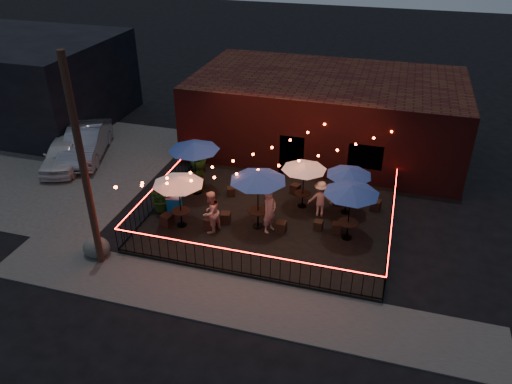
% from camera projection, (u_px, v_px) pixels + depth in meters
% --- Properties ---
extents(ground, '(110.00, 110.00, 0.00)m').
position_uv_depth(ground, '(257.00, 246.00, 19.80)').
color(ground, black).
rests_on(ground, ground).
extents(patio, '(10.00, 8.00, 0.15)m').
position_uv_depth(patio, '(270.00, 218.00, 21.42)').
color(patio, black).
rests_on(patio, ground).
extents(sidewalk, '(18.00, 2.50, 0.05)m').
position_uv_depth(sidewalk, '(231.00, 300.00, 17.09)').
color(sidewalk, '#43403E').
rests_on(sidewalk, ground).
extents(parking_lot, '(11.00, 12.00, 0.02)m').
position_uv_depth(parking_lot, '(58.00, 164.00, 26.03)').
color(parking_lot, '#43403E').
rests_on(parking_lot, ground).
extents(brick_building, '(14.00, 8.00, 4.00)m').
position_uv_depth(brick_building, '(326.00, 113.00, 26.85)').
color(brick_building, '#39110F').
rests_on(brick_building, ground).
extents(background_building, '(12.00, 9.00, 5.00)m').
position_uv_depth(background_building, '(15.00, 79.00, 30.39)').
color(background_building, black).
rests_on(background_building, ground).
extents(utility_pole, '(0.26, 0.26, 8.00)m').
position_uv_depth(utility_pole, '(83.00, 168.00, 16.94)').
color(utility_pole, '#361F16').
rests_on(utility_pole, ground).
extents(fence_front, '(10.00, 0.04, 1.04)m').
position_uv_depth(fence_front, '(241.00, 263.00, 17.80)').
color(fence_front, black).
rests_on(fence_front, patio).
extents(fence_left, '(0.04, 8.00, 1.04)m').
position_uv_depth(fence_left, '(162.00, 190.00, 22.34)').
color(fence_left, black).
rests_on(fence_left, patio).
extents(fence_right, '(0.04, 8.00, 1.04)m').
position_uv_depth(fence_right, '(391.00, 225.00, 19.91)').
color(fence_right, black).
rests_on(fence_right, patio).
extents(festoon_lights, '(10.02, 8.72, 1.32)m').
position_uv_depth(festoon_lights, '(245.00, 168.00, 20.19)').
color(festoon_lights, red).
rests_on(festoon_lights, ground).
extents(cafe_table_0, '(2.32, 2.32, 2.31)m').
position_uv_depth(cafe_table_0, '(178.00, 181.00, 19.76)').
color(cafe_table_0, black).
rests_on(cafe_table_0, patio).
extents(cafe_table_1, '(3.03, 3.03, 2.55)m').
position_uv_depth(cafe_table_1, '(194.00, 147.00, 22.02)').
color(cafe_table_1, black).
rests_on(cafe_table_1, patio).
extents(cafe_table_2, '(2.60, 2.60, 2.55)m').
position_uv_depth(cafe_table_2, '(258.00, 177.00, 19.58)').
color(cafe_table_2, black).
rests_on(cafe_table_2, patio).
extents(cafe_table_3, '(2.49, 2.49, 2.15)m').
position_uv_depth(cafe_table_3, '(304.00, 167.00, 21.15)').
color(cafe_table_3, black).
rests_on(cafe_table_3, patio).
extents(cafe_table_4, '(2.76, 2.76, 2.40)m').
position_uv_depth(cafe_table_4, '(352.00, 190.00, 18.95)').
color(cafe_table_4, black).
rests_on(cafe_table_4, patio).
extents(cafe_table_5, '(2.41, 2.41, 2.14)m').
position_uv_depth(cafe_table_5, '(349.00, 172.00, 20.73)').
color(cafe_table_5, black).
rests_on(cafe_table_5, patio).
extents(bistro_chair_0, '(0.52, 0.52, 0.51)m').
position_uv_depth(bistro_chair_0, '(167.00, 220.00, 20.68)').
color(bistro_chair_0, black).
rests_on(bistro_chair_0, patio).
extents(bistro_chair_1, '(0.52, 0.52, 0.51)m').
position_uv_depth(bistro_chair_1, '(210.00, 224.00, 20.44)').
color(bistro_chair_1, black).
rests_on(bistro_chair_1, patio).
extents(bistro_chair_2, '(0.55, 0.55, 0.49)m').
position_uv_depth(bistro_chair_2, '(200.00, 182.00, 23.51)').
color(bistro_chair_2, black).
rests_on(bistro_chair_2, patio).
extents(bistro_chair_3, '(0.45, 0.45, 0.40)m').
position_uv_depth(bistro_chair_3, '(231.00, 192.00, 22.85)').
color(bistro_chair_3, black).
rests_on(bistro_chair_3, patio).
extents(bistro_chair_4, '(0.48, 0.48, 0.47)m').
position_uv_depth(bistro_chair_4, '(226.00, 218.00, 20.88)').
color(bistro_chair_4, black).
rests_on(bistro_chair_4, patio).
extents(bistro_chair_5, '(0.41, 0.41, 0.47)m').
position_uv_depth(bistro_chair_5, '(281.00, 227.00, 20.28)').
color(bistro_chair_5, black).
rests_on(bistro_chair_5, patio).
extents(bistro_chair_6, '(0.45, 0.45, 0.46)m').
position_uv_depth(bistro_chair_6, '(268.00, 184.00, 23.42)').
color(bistro_chair_6, black).
rests_on(bistro_chair_6, patio).
extents(bistro_chair_7, '(0.51, 0.51, 0.46)m').
position_uv_depth(bistro_chair_7, '(295.00, 189.00, 23.01)').
color(bistro_chair_7, black).
rests_on(bistro_chair_7, patio).
extents(bistro_chair_8, '(0.36, 0.36, 0.41)m').
position_uv_depth(bistro_chair_8, '(318.00, 225.00, 20.45)').
color(bistro_chair_8, black).
rests_on(bistro_chair_8, patio).
extents(bistro_chair_9, '(0.40, 0.40, 0.43)m').
position_uv_depth(bistro_chair_9, '(336.00, 228.00, 20.28)').
color(bistro_chair_9, black).
rests_on(bistro_chair_9, patio).
extents(bistro_chair_10, '(0.44, 0.44, 0.40)m').
position_uv_depth(bistro_chair_10, '(334.00, 199.00, 22.25)').
color(bistro_chair_10, black).
rests_on(bistro_chair_10, patio).
extents(bistro_chair_11, '(0.46, 0.46, 0.47)m').
position_uv_depth(bistro_chair_11, '(376.00, 205.00, 21.74)').
color(bistro_chair_11, black).
rests_on(bistro_chair_11, patio).
extents(patron_a, '(0.68, 0.80, 1.86)m').
position_uv_depth(patron_a, '(270.00, 211.00, 20.02)').
color(patron_a, tan).
rests_on(patron_a, patio).
extents(patron_b, '(0.91, 1.04, 1.82)m').
position_uv_depth(patron_b, '(211.00, 212.00, 20.01)').
color(patron_b, tan).
rests_on(patron_b, patio).
extents(patron_c, '(1.14, 0.77, 1.63)m').
position_uv_depth(patron_c, '(321.00, 199.00, 21.10)').
color(patron_c, '#DFA68D').
rests_on(patron_c, patio).
extents(potted_shrub_a, '(1.19, 1.03, 1.31)m').
position_uv_depth(potted_shrub_a, '(162.00, 197.00, 21.51)').
color(potted_shrub_a, '#0F360B').
rests_on(potted_shrub_a, patio).
extents(potted_shrub_b, '(0.72, 0.60, 1.24)m').
position_uv_depth(potted_shrub_b, '(198.00, 180.00, 22.92)').
color(potted_shrub_b, '#1A390E').
rests_on(potted_shrub_b, patio).
extents(potted_shrub_c, '(0.95, 0.95, 1.43)m').
position_uv_depth(potted_shrub_c, '(198.00, 157.00, 24.79)').
color(potted_shrub_c, '#1C3E10').
rests_on(potted_shrub_c, patio).
extents(cooler, '(0.68, 0.54, 0.81)m').
position_uv_depth(cooler, '(174.00, 205.00, 21.46)').
color(cooler, blue).
rests_on(cooler, patio).
extents(boulder, '(1.04, 0.91, 0.76)m').
position_uv_depth(boulder, '(96.00, 247.00, 19.09)').
color(boulder, '#484843').
rests_on(boulder, ground).
extents(car_white, '(2.99, 4.51, 1.43)m').
position_uv_depth(car_white, '(64.00, 153.00, 25.50)').
color(car_white, silver).
rests_on(car_white, ground).
extents(car_silver, '(3.29, 5.35, 1.67)m').
position_uv_depth(car_silver, '(86.00, 142.00, 26.40)').
color(car_silver, gray).
rests_on(car_silver, ground).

